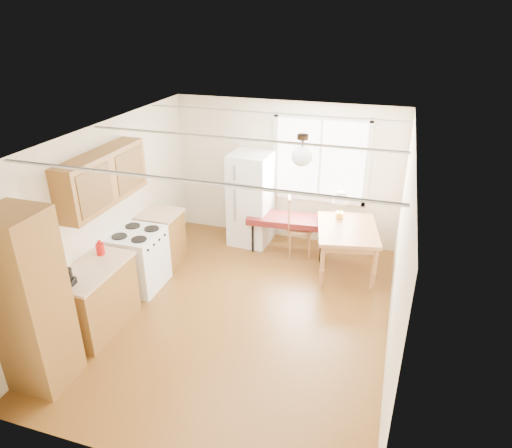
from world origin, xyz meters
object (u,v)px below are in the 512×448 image
at_px(refrigerator, 251,199).
at_px(dining_table, 347,234).
at_px(bench, 289,221).
at_px(chair, 294,221).

bearing_deg(refrigerator, dining_table, -13.14).
relative_size(refrigerator, dining_table, 1.21).
bearing_deg(bench, dining_table, -23.03).
distance_m(bench, dining_table, 1.07).
relative_size(dining_table, chair, 1.26).
distance_m(refrigerator, dining_table, 1.85).
height_order(refrigerator, dining_table, refrigerator).
bearing_deg(refrigerator, chair, -12.78).
bearing_deg(refrigerator, bench, -10.04).
bearing_deg(dining_table, refrigerator, 152.36).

